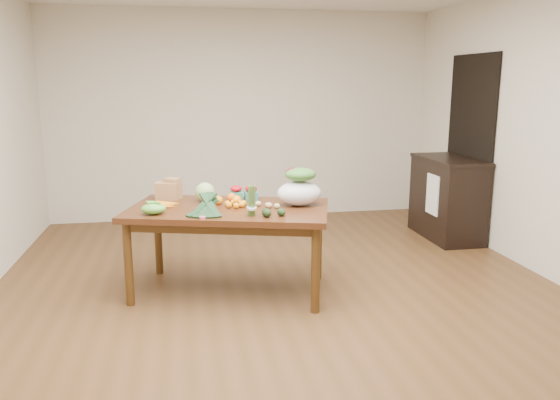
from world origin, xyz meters
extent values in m
plane|color=brown|center=(0.00, 0.00, 0.00)|extent=(6.00, 6.00, 0.00)
cube|color=beige|center=(0.00, 3.00, 1.35)|extent=(5.00, 0.02, 2.70)
cube|color=beige|center=(0.00, -3.00, 1.35)|extent=(5.00, 0.02, 2.70)
cube|color=#42210F|center=(-0.43, 0.30, 0.38)|extent=(1.86, 1.35, 0.75)
cube|color=black|center=(2.48, 1.60, 1.05)|extent=(0.02, 1.00, 2.10)
cube|color=black|center=(2.22, 1.55, 0.47)|extent=(0.52, 1.02, 0.94)
cube|color=white|center=(1.96, 1.40, 0.55)|extent=(0.02, 0.28, 0.45)
sphere|color=#ABD379|center=(-0.61, 0.56, 0.84)|extent=(0.17, 0.17, 0.17)
sphere|color=orange|center=(-0.50, 0.42, 0.79)|extent=(0.08, 0.08, 0.08)
sphere|color=orange|center=(-0.38, 0.50, 0.79)|extent=(0.08, 0.08, 0.08)
sphere|color=orange|center=(-0.35, 0.40, 0.79)|extent=(0.08, 0.08, 0.08)
ellipsoid|color=#61B43D|center=(-1.04, 0.16, 0.79)|extent=(0.20, 0.15, 0.09)
ellipsoid|color=tan|center=(-0.17, 0.30, 0.77)|extent=(0.05, 0.05, 0.04)
ellipsoid|color=tan|center=(-0.09, 0.22, 0.77)|extent=(0.06, 0.05, 0.05)
ellipsoid|color=#DDD07F|center=(-0.09, 0.22, 0.77)|extent=(0.05, 0.04, 0.04)
ellipsoid|color=tan|center=(-0.10, 0.26, 0.77)|extent=(0.04, 0.04, 0.04)
ellipsoid|color=#D1C378|center=(-0.03, 0.19, 0.77)|extent=(0.05, 0.05, 0.04)
ellipsoid|color=black|center=(-0.16, -0.09, 0.79)|extent=(0.10, 0.12, 0.07)
ellipsoid|color=black|center=(-0.04, -0.08, 0.78)|extent=(0.09, 0.11, 0.06)
camera|label=1|loc=(-0.80, -4.20, 1.79)|focal=35.00mm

